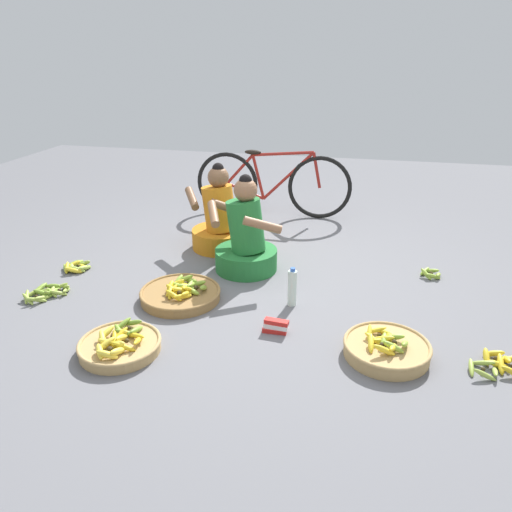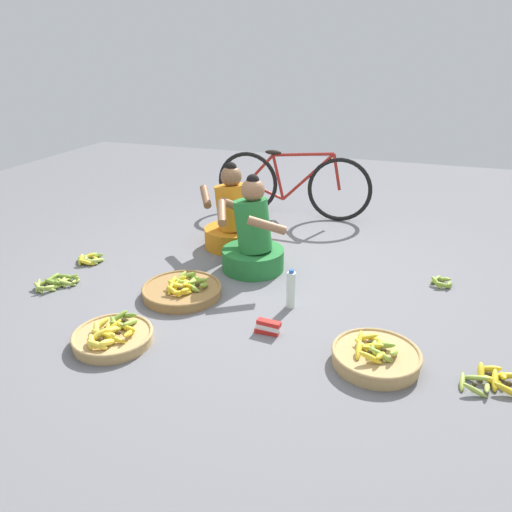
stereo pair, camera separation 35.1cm
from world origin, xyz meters
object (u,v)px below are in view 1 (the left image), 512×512
object	(u,v)px
loose_bananas_back_right	(500,364)
packet_carton_stack	(276,326)
vendor_woman_behind	(219,222)
bicycle_leaning	(272,184)
banana_basket_front_left	(387,348)
loose_bananas_near_vendor	(46,292)
water_bottle	(292,288)
banana_basket_front_right	(120,345)
vendor_woman_front	(246,240)
loose_bananas_front_center	(77,267)
banana_basket_mid_right	(181,293)
loose_bananas_back_left	(431,273)

from	to	relation	value
loose_bananas_back_right	packet_carton_stack	bearing A→B (deg)	175.92
vendor_woman_behind	bicycle_leaning	bearing A→B (deg)	74.11
banana_basket_front_left	packet_carton_stack	bearing A→B (deg)	170.86
banana_basket_front_left	loose_bananas_near_vendor	bearing A→B (deg)	174.52
banana_basket_front_left	vendor_woman_behind	bearing A→B (deg)	135.64
bicycle_leaning	loose_bananas_near_vendor	bearing A→B (deg)	-120.01
bicycle_leaning	water_bottle	distance (m)	2.07
banana_basket_front_right	banana_basket_front_left	bearing A→B (deg)	11.15
vendor_woman_behind	vendor_woman_front	bearing A→B (deg)	-50.07
bicycle_leaning	loose_bananas_back_right	bearing A→B (deg)	-53.33
bicycle_leaning	loose_bananas_near_vendor	distance (m)	2.62
loose_bananas_front_center	loose_bananas_back_right	size ratio (longest dim) A/B	0.72
banana_basket_mid_right	loose_bananas_front_center	distance (m)	1.09
banana_basket_front_right	loose_bananas_back_left	xyz separation A→B (m)	(1.98, 1.55, -0.02)
loose_bananas_back_left	loose_bananas_back_right	size ratio (longest dim) A/B	0.55
bicycle_leaning	loose_bananas_near_vendor	world-z (taller)	bicycle_leaning
loose_bananas_back_left	loose_bananas_near_vendor	size ratio (longest dim) A/B	0.59
loose_bananas_back_left	loose_bananas_near_vendor	xyz separation A→B (m)	(-2.87, -0.99, 0.00)
water_bottle	loose_bananas_back_right	bearing A→B (deg)	-20.45
banana_basket_front_left	loose_bananas_front_center	xyz separation A→B (m)	(-2.53, 0.70, -0.03)
vendor_woman_front	bicycle_leaning	size ratio (longest dim) A/B	0.48
banana_basket_mid_right	water_bottle	size ratio (longest dim) A/B	2.02
vendor_woman_behind	loose_bananas_back_left	bearing A→B (deg)	-6.93
banana_basket_front_right	loose_bananas_near_vendor	bearing A→B (deg)	148.04
banana_basket_front_right	loose_bananas_front_center	world-z (taller)	banana_basket_front_right
loose_bananas_front_center	banana_basket_front_left	bearing A→B (deg)	-15.58
vendor_woman_behind	loose_bananas_back_right	xyz separation A→B (m)	(2.14, -1.44, -0.23)
banana_basket_front_left	loose_bananas_near_vendor	distance (m)	2.51
banana_basket_front_right	packet_carton_stack	world-z (taller)	banana_basket_front_right
bicycle_leaning	banana_basket_mid_right	bearing A→B (deg)	-97.81
water_bottle	vendor_woman_behind	bearing A→B (deg)	131.07
vendor_woman_front	loose_bananas_near_vendor	xyz separation A→B (m)	(-1.36, -0.79, -0.23)
bicycle_leaning	banana_basket_front_left	size ratio (longest dim) A/B	3.23
vendor_woman_front	vendor_woman_behind	xyz separation A→B (m)	(-0.35, 0.42, -0.01)
packet_carton_stack	loose_bananas_near_vendor	bearing A→B (deg)	175.98
banana_basket_front_right	loose_bananas_front_center	bearing A→B (deg)	132.09
loose_bananas_back_left	loose_bananas_near_vendor	distance (m)	3.04
loose_bananas_front_center	packet_carton_stack	distance (m)	1.91
vendor_woman_front	packet_carton_stack	distance (m)	1.04
vendor_woman_behind	bicycle_leaning	world-z (taller)	vendor_woman_behind
vendor_woman_front	loose_bananas_back_left	distance (m)	1.54
water_bottle	packet_carton_stack	world-z (taller)	water_bottle
loose_bananas_back_left	packet_carton_stack	world-z (taller)	packet_carton_stack
vendor_woman_behind	bicycle_leaning	size ratio (longest dim) A/B	0.47
banana_basket_front_right	packet_carton_stack	size ratio (longest dim) A/B	2.96
bicycle_leaning	packet_carton_stack	size ratio (longest dim) A/B	9.91
banana_basket_front_left	banana_basket_front_right	xyz separation A→B (m)	(-1.60, -0.32, -0.01)
vendor_woman_front	loose_bananas_back_left	size ratio (longest dim) A/B	4.22
packet_carton_stack	banana_basket_mid_right	bearing A→B (deg)	159.24
bicycle_leaning	loose_bananas_back_right	size ratio (longest dim) A/B	4.81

